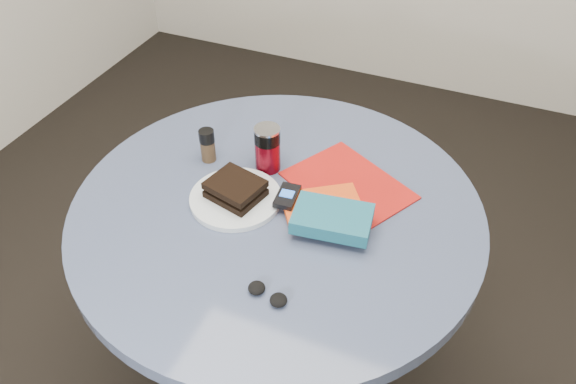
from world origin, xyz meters
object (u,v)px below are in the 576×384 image
at_px(magazine, 348,185).
at_px(novel, 332,219).
at_px(mp3_player, 287,196).
at_px(headphones, 267,294).
at_px(sandwich, 235,189).
at_px(table, 277,250).
at_px(red_book, 322,206).
at_px(soda_can, 268,149).
at_px(plate, 236,198).
at_px(pepper_grinder, 208,145).

xyz_separation_m(magazine, novel, (0.01, -0.16, 0.04)).
bearing_deg(mp3_player, headphones, -75.27).
xyz_separation_m(sandwich, headphones, (0.19, -0.24, -0.03)).
bearing_deg(table, red_book, 12.32).
height_order(soda_can, red_book, soda_can).
distance_m(sandwich, red_book, 0.21).
distance_m(sandwich, headphones, 0.31).
xyz_separation_m(plate, mp3_player, (0.12, 0.04, 0.02)).
xyz_separation_m(table, pepper_grinder, (-0.24, 0.09, 0.21)).
height_order(plate, pepper_grinder, pepper_grinder).
relative_size(plate, red_book, 1.22).
distance_m(plate, novel, 0.25).
bearing_deg(table, soda_can, 122.65).
distance_m(pepper_grinder, magazine, 0.38).
relative_size(plate, sandwich, 1.54).
bearing_deg(sandwich, headphones, -51.26).
bearing_deg(pepper_grinder, mp3_player, -17.61).
bearing_deg(novel, red_book, 120.34).
distance_m(mp3_player, headphones, 0.28).
bearing_deg(soda_can, table, -57.35).
relative_size(pepper_grinder, novel, 0.52).
bearing_deg(table, sandwich, -166.11).
xyz_separation_m(plate, sandwich, (0.00, 0.00, 0.03)).
xyz_separation_m(sandwich, magazine, (0.24, 0.16, -0.03)).
distance_m(pepper_grinder, red_book, 0.35).
bearing_deg(soda_can, novel, -33.59).
relative_size(red_book, mp3_player, 2.10).
xyz_separation_m(soda_can, pepper_grinder, (-0.16, -0.03, -0.02)).
height_order(sandwich, magazine, sandwich).
bearing_deg(novel, pepper_grinder, 154.75).
bearing_deg(headphones, pepper_grinder, 132.99).
bearing_deg(novel, plate, 171.12).
xyz_separation_m(plate, soda_can, (0.02, 0.15, 0.06)).
relative_size(magazine, novel, 1.66).
height_order(magazine, novel, novel).
xyz_separation_m(table, sandwich, (-0.10, -0.02, 0.20)).
distance_m(magazine, novel, 0.17).
bearing_deg(sandwich, pepper_grinder, 140.21).
bearing_deg(red_book, mp3_player, 155.54).
bearing_deg(magazine, novel, -55.94).
height_order(table, magazine, magazine).
relative_size(table, soda_can, 8.03).
relative_size(plate, magazine, 0.77).
bearing_deg(plate, headphones, -50.93).
distance_m(sandwich, soda_can, 0.15).
bearing_deg(pepper_grinder, headphones, -47.01).
bearing_deg(red_book, sandwich, 159.06).
bearing_deg(plate, table, 15.06).
height_order(plate, soda_can, soda_can).
xyz_separation_m(table, mp3_player, (0.02, 0.01, 0.19)).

